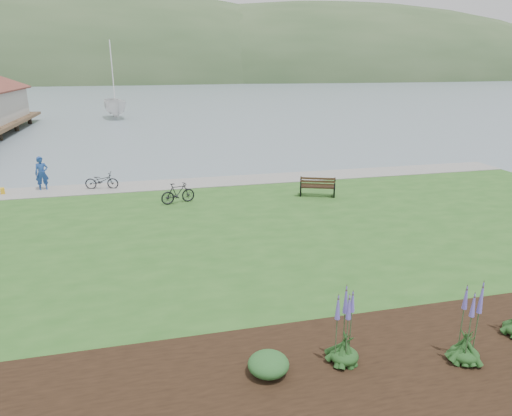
{
  "coord_description": "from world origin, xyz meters",
  "views": [
    {
      "loc": [
        -3.99,
        -16.97,
        6.53
      ],
      "look_at": [
        -0.06,
        -0.95,
        1.3
      ],
      "focal_mm": 32.0,
      "sensor_mm": 36.0,
      "label": 1
    }
  ],
  "objects_px": {
    "park_bench": "(318,186)",
    "person": "(41,171)",
    "sailboat": "(117,118)",
    "bicycle_a": "(102,181)"
  },
  "relations": [
    {
      "from": "park_bench",
      "to": "sailboat",
      "type": "relative_size",
      "value": 0.06
    },
    {
      "from": "park_bench",
      "to": "bicycle_a",
      "type": "bearing_deg",
      "value": -179.55
    },
    {
      "from": "park_bench",
      "to": "sailboat",
      "type": "distance_m",
      "value": 41.98
    },
    {
      "from": "park_bench",
      "to": "bicycle_a",
      "type": "distance_m",
      "value": 10.93
    },
    {
      "from": "person",
      "to": "sailboat",
      "type": "relative_size",
      "value": 0.07
    },
    {
      "from": "park_bench",
      "to": "person",
      "type": "relative_size",
      "value": 0.88
    },
    {
      "from": "sailboat",
      "to": "park_bench",
      "type": "bearing_deg",
      "value": -84.66
    },
    {
      "from": "park_bench",
      "to": "bicycle_a",
      "type": "relative_size",
      "value": 1.07
    },
    {
      "from": "person",
      "to": "sailboat",
      "type": "height_order",
      "value": "sailboat"
    },
    {
      "from": "sailboat",
      "to": "bicycle_a",
      "type": "bearing_deg",
      "value": -98.58
    }
  ]
}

